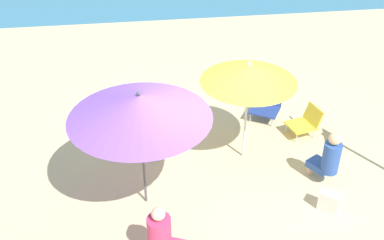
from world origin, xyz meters
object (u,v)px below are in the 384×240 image
(person_b, at_px, (328,157))
(beach_bag, at_px, (330,201))
(umbrella_yellow, at_px, (249,74))
(beach_chair_b, at_px, (148,133))
(person_a, at_px, (163,236))
(beach_chair_a, at_px, (306,121))
(beach_chair_c, at_px, (266,104))
(umbrella_purple, at_px, (139,107))

(person_b, height_order, beach_bag, person_b)
(umbrella_yellow, xyz_separation_m, beach_bag, (0.98, -1.49, -1.46))
(person_b, bearing_deg, umbrella_yellow, 23.17)
(umbrella_yellow, height_order, beach_chair_b, umbrella_yellow)
(beach_chair_b, relative_size, person_a, 0.69)
(beach_chair_a, bearing_deg, beach_chair_c, -64.60)
(umbrella_purple, bearing_deg, umbrella_yellow, 27.40)
(beach_chair_a, distance_m, person_a, 3.88)
(beach_chair_b, xyz_separation_m, beach_chair_c, (2.36, 0.70, -0.03))
(beach_chair_c, bearing_deg, umbrella_yellow, -0.28)
(person_a, bearing_deg, umbrella_purple, 121.07)
(beach_chair_a, height_order, beach_chair_c, beach_chair_c)
(umbrella_yellow, distance_m, beach_chair_b, 2.15)
(beach_bag, bearing_deg, umbrella_purple, 168.08)
(umbrella_yellow, bearing_deg, umbrella_purple, -152.60)
(beach_chair_b, height_order, person_b, person_b)
(beach_chair_c, bearing_deg, beach_chair_a, 70.73)
(beach_chair_b, bearing_deg, umbrella_purple, -2.33)
(beach_chair_c, bearing_deg, beach_bag, 36.59)
(umbrella_purple, distance_m, beach_chair_c, 3.56)
(umbrella_purple, xyz_separation_m, beach_chair_c, (2.48, 2.10, -1.44))
(beach_chair_a, relative_size, person_b, 0.65)
(umbrella_purple, bearing_deg, beach_chair_a, 24.81)
(beach_chair_a, relative_size, beach_chair_b, 1.00)
(person_b, bearing_deg, beach_chair_b, 34.07)
(person_b, bearing_deg, beach_chair_a, -36.28)
(beach_chair_a, xyz_separation_m, beach_bag, (-0.32, -1.99, -0.11))
(beach_chair_a, bearing_deg, person_a, 27.98)
(beach_chair_a, xyz_separation_m, beach_chair_b, (-2.93, -0.02, 0.04))
(beach_bag, bearing_deg, person_a, -166.63)
(umbrella_purple, distance_m, person_b, 3.15)
(beach_bag, bearing_deg, beach_chair_c, 95.35)
(umbrella_yellow, relative_size, beach_bag, 5.62)
(umbrella_yellow, distance_m, beach_chair_a, 1.94)
(beach_chair_c, relative_size, person_a, 0.83)
(person_a, xyz_separation_m, beach_bag, (2.56, 0.61, -0.29))
(umbrella_yellow, bearing_deg, person_b, -36.65)
(umbrella_yellow, xyz_separation_m, beach_chair_a, (1.30, 0.50, -1.35))
(beach_chair_b, relative_size, beach_bag, 1.98)
(beach_chair_b, height_order, beach_bag, beach_chair_b)
(person_b, bearing_deg, person_a, 84.20)
(person_a, bearing_deg, beach_bag, 36.11)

